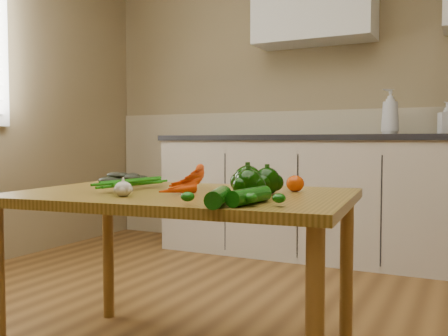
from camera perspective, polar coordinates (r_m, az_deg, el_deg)
room at (r=1.91m, az=-5.65°, el=15.01°), size 4.04×5.04×2.64m
counter_run at (r=3.70m, az=14.15°, el=-3.17°), size 2.84×0.64×1.14m
table at (r=1.89m, az=-4.75°, el=-4.97°), size 1.31×0.91×0.66m
soap_bottle_a at (r=3.71m, az=18.46°, el=6.10°), size 0.17×0.17×0.32m
soap_bottle_b at (r=3.67m, az=24.15°, el=5.23°), size 0.13×0.13×0.22m
carrot_bunch at (r=1.92m, az=-6.13°, el=-1.73°), size 0.25×0.20×0.06m
leafy_greens at (r=2.21m, az=-11.18°, el=-0.80°), size 0.18×0.16×0.09m
garlic_bulb at (r=1.75m, az=-11.44°, el=-2.36°), size 0.06×0.06×0.05m
pepper_a at (r=1.77m, az=2.71°, el=-1.44°), size 0.10×0.10×0.10m
pepper_b at (r=1.79m, az=4.95°, el=-1.51°), size 0.10×0.10×0.10m
pepper_c at (r=1.65m, az=2.81°, el=-1.86°), size 0.10×0.10×0.10m
tomato_a at (r=1.93m, az=2.42°, el=-1.53°), size 0.08×0.08×0.07m
tomato_b at (r=1.95m, az=4.67°, el=-1.45°), size 0.08×0.08×0.07m
tomato_c at (r=1.90m, az=8.13°, el=-1.77°), size 0.07×0.07×0.06m
zucchini_a at (r=1.50m, az=2.91°, el=-3.23°), size 0.07×0.20×0.05m
zucchini_b at (r=1.47m, az=-0.62°, el=-3.35°), size 0.11×0.19×0.05m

